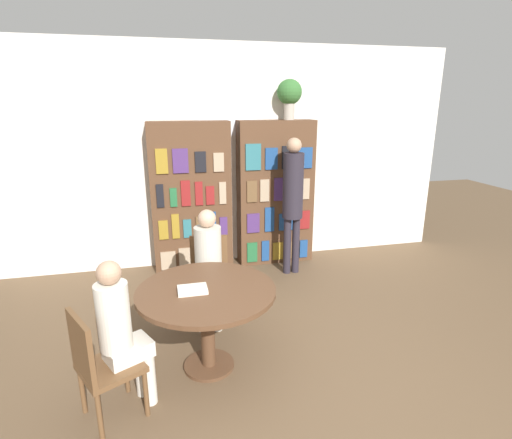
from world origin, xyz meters
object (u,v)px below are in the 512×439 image
at_px(seated_reader_right, 122,330).
at_px(chair_left_side, 209,273).
at_px(chair_near_camera, 99,363).
at_px(flower_vase, 289,94).
at_px(bookshelf_right, 275,193).
at_px(librarian_standing, 293,194).
at_px(reading_table, 207,303).
at_px(seated_reader_left, 208,261).
at_px(bookshelf_left, 191,198).

bearing_deg(seated_reader_right, chair_left_side, 120.29).
bearing_deg(chair_near_camera, flower_vase, 112.51).
relative_size(bookshelf_right, librarian_standing, 1.11).
bearing_deg(flower_vase, reading_table, -122.16).
bearing_deg(seated_reader_left, flower_vase, -122.49).
xyz_separation_m(bookshelf_right, librarian_standing, (0.09, -0.50, 0.10)).
distance_m(flower_vase, librarian_standing, 1.35).
xyz_separation_m(chair_near_camera, seated_reader_right, (0.16, 0.09, 0.19)).
distance_m(chair_left_side, seated_reader_right, 1.49).
bearing_deg(reading_table, seated_reader_right, -152.19).
height_order(bookshelf_left, bookshelf_right, same).
bearing_deg(flower_vase, seated_reader_right, -128.46).
distance_m(bookshelf_right, librarian_standing, 0.52).
bearing_deg(bookshelf_left, bookshelf_right, -0.02).
distance_m(bookshelf_left, seated_reader_right, 2.74).
relative_size(chair_left_side, seated_reader_right, 0.72).
distance_m(reading_table, chair_near_camera, 0.93).
bearing_deg(chair_left_side, seated_reader_left, 90.00).
relative_size(reading_table, seated_reader_right, 0.96).
height_order(bookshelf_left, reading_table, bookshelf_left).
xyz_separation_m(bookshelf_left, flower_vase, (1.36, 0.00, 1.34)).
relative_size(bookshelf_left, reading_table, 1.73).
distance_m(chair_left_side, librarian_standing, 1.61).
bearing_deg(seated_reader_left, bookshelf_right, -118.54).
relative_size(bookshelf_left, seated_reader_left, 1.64).
xyz_separation_m(flower_vase, chair_near_camera, (-2.25, -2.71, -1.86)).
bearing_deg(reading_table, librarian_standing, 52.84).
relative_size(reading_table, chair_left_side, 1.33).
height_order(flower_vase, librarian_standing, flower_vase).
distance_m(bookshelf_right, reading_table, 2.63).
xyz_separation_m(bookshelf_right, reading_table, (-1.25, -2.27, -0.38)).
bearing_deg(flower_vase, librarian_standing, -99.96).
distance_m(reading_table, seated_reader_left, 0.75).
relative_size(chair_near_camera, seated_reader_right, 0.72).
bearing_deg(seated_reader_left, bookshelf_left, -80.69).
bearing_deg(librarian_standing, chair_left_side, -144.59).
relative_size(bookshelf_left, librarian_standing, 1.11).
height_order(chair_near_camera, chair_left_side, same).
bearing_deg(chair_left_side, librarian_standing, -136.40).
bearing_deg(chair_near_camera, reading_table, 90.00).
bearing_deg(bookshelf_right, chair_near_camera, -127.42).
height_order(bookshelf_right, chair_left_side, bookshelf_right).
height_order(flower_vase, seated_reader_right, flower_vase).
height_order(seated_reader_left, seated_reader_right, seated_reader_left).
height_order(chair_near_camera, librarian_standing, librarian_standing).
bearing_deg(reading_table, flower_vase, 57.84).
xyz_separation_m(seated_reader_left, seated_reader_right, (-0.75, -1.08, -0.02)).
bearing_deg(reading_table, bookshelf_right, 61.11).
bearing_deg(seated_reader_right, reading_table, 90.00).
height_order(reading_table, seated_reader_right, seated_reader_right).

